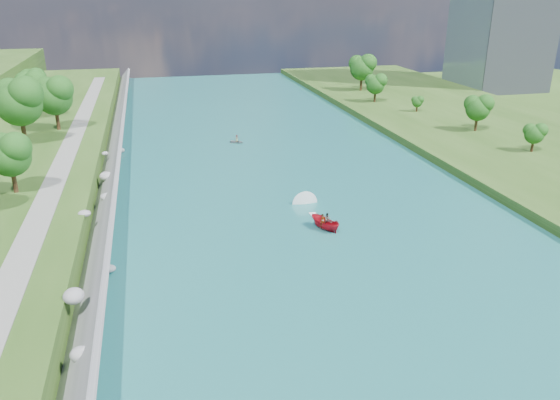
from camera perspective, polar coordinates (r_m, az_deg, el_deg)
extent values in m
plane|color=#2D5119|center=(61.45, 6.16, -6.13)|extent=(260.00, 260.00, 0.00)
cube|color=#1B6764|center=(78.87, 1.34, 0.38)|extent=(55.00, 240.00, 0.10)
cube|color=slate|center=(76.18, -17.80, -0.04)|extent=(3.54, 236.00, 4.05)
ellipsoid|color=gray|center=(45.45, -20.09, -14.92)|extent=(1.67, 1.35, 1.29)
ellipsoid|color=gray|center=(50.58, -20.76, -9.36)|extent=(1.80, 1.96, 1.33)
ellipsoid|color=gray|center=(60.28, -17.39, -6.87)|extent=(1.33, 1.14, 0.76)
ellipsoid|color=gray|center=(68.07, -19.77, -1.35)|extent=(1.50, 1.21, 0.84)
ellipsoid|color=gray|center=(76.28, -17.69, 0.32)|extent=(1.67, 1.88, 1.00)
ellipsoid|color=gray|center=(84.54, -17.73, 2.39)|extent=(1.86, 2.07, 1.30)
ellipsoid|color=gray|center=(94.62, -17.82, 4.65)|extent=(1.06, 1.08, 0.67)
ellipsoid|color=gray|center=(104.00, -16.31, 4.99)|extent=(1.38, 1.19, 0.97)
ellipsoid|color=gray|center=(111.44, -16.67, 6.28)|extent=(1.52, 1.58, 1.13)
cube|color=gray|center=(76.47, -22.89, 0.76)|extent=(3.00, 200.00, 0.10)
ellipsoid|color=#1D4D14|center=(77.11, -26.38, 4.00)|extent=(5.60, 5.60, 9.33)
ellipsoid|color=#1D4D14|center=(101.07, -25.58, 8.94)|extent=(7.96, 7.96, 13.27)
ellipsoid|color=#1D4D14|center=(109.65, -22.51, 9.78)|extent=(6.99, 6.99, 11.65)
ellipsoid|color=#1D4D14|center=(122.08, -24.54, 10.37)|extent=(6.64, 6.64, 11.07)
ellipsoid|color=#1D4D14|center=(135.60, -24.38, 11.02)|extent=(5.82, 5.82, 9.71)
ellipsoid|color=#1D4D14|center=(104.60, 25.04, 6.18)|extent=(3.58, 3.58, 5.96)
ellipsoid|color=#1D4D14|center=(116.00, 19.97, 8.86)|extent=(5.11, 5.11, 8.52)
ellipsoid|color=#1D4D14|center=(131.26, 14.15, 9.86)|extent=(2.58, 2.58, 4.30)
ellipsoid|color=#1D4D14|center=(140.38, 9.96, 11.72)|extent=(4.97, 4.97, 8.29)
ellipsoid|color=#1D4D14|center=(156.16, 8.55, 13.35)|extent=(6.96, 6.96, 11.60)
imported|color=#AF0E1A|center=(67.99, 4.71, -2.40)|extent=(3.56, 4.62, 1.69)
imported|color=#66605B|center=(67.35, 4.50, -2.23)|extent=(0.73, 0.53, 1.86)
imported|color=#66605B|center=(68.46, 4.98, -1.99)|extent=(0.85, 0.72, 1.54)
cube|color=white|center=(70.92, 3.94, -2.06)|extent=(0.90, 5.00, 0.06)
imported|color=gray|center=(106.81, -4.53, 6.12)|extent=(3.39, 3.24, 0.57)
imported|color=#66605B|center=(106.65, -4.54, 6.44)|extent=(0.70, 0.52, 1.32)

